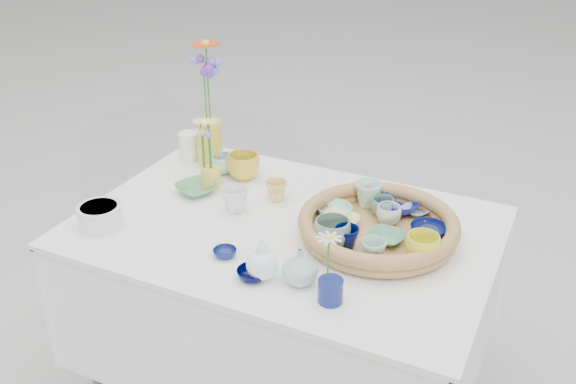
% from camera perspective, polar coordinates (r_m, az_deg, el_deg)
% --- Properties ---
extents(wicker_tray, '(0.47, 0.47, 0.08)m').
position_cam_1_polar(wicker_tray, '(1.90, 8.02, -3.09)').
color(wicker_tray, brown).
rests_on(wicker_tray, display_table).
extents(tray_ceramic_0, '(0.16, 0.16, 0.04)m').
position_cam_1_polar(tray_ceramic_0, '(2.03, 9.83, -1.20)').
color(tray_ceramic_0, navy).
rests_on(tray_ceramic_0, wicker_tray).
extents(tray_ceramic_1, '(0.14, 0.14, 0.03)m').
position_cam_1_polar(tray_ceramic_1, '(1.92, 12.37, -3.40)').
color(tray_ceramic_1, '#0C1452').
rests_on(tray_ceramic_1, wicker_tray).
extents(tray_ceramic_2, '(0.13, 0.13, 0.08)m').
position_cam_1_polar(tray_ceramic_2, '(1.79, 11.85, -4.87)').
color(tray_ceramic_2, yellow).
rests_on(tray_ceramic_2, wicker_tray).
extents(tray_ceramic_3, '(0.11, 0.11, 0.03)m').
position_cam_1_polar(tray_ceramic_3, '(1.87, 8.72, -4.03)').
color(tray_ceramic_3, '#44875E').
rests_on(tray_ceramic_3, wicker_tray).
extents(tray_ceramic_4, '(0.13, 0.13, 0.08)m').
position_cam_1_polar(tray_ceramic_4, '(1.82, 3.95, -3.66)').
color(tray_ceramic_4, slate).
rests_on(tray_ceramic_4, wicker_tray).
extents(tray_ceramic_5, '(0.14, 0.14, 0.03)m').
position_cam_1_polar(tray_ceramic_5, '(1.98, 4.17, -1.71)').
color(tray_ceramic_5, '#98E2C5').
rests_on(tray_ceramic_5, wicker_tray).
extents(tray_ceramic_6, '(0.09, 0.09, 0.08)m').
position_cam_1_polar(tray_ceramic_6, '(2.04, 7.14, -0.20)').
color(tray_ceramic_6, '#B0E2C5').
rests_on(tray_ceramic_6, wicker_tray).
extents(tray_ceramic_7, '(0.08, 0.08, 0.06)m').
position_cam_1_polar(tray_ceramic_7, '(1.95, 8.94, -2.00)').
color(tray_ceramic_7, silver).
rests_on(tray_ceramic_7, wicker_tray).
extents(tray_ceramic_8, '(0.11, 0.11, 0.02)m').
position_cam_1_polar(tray_ceramic_8, '(2.03, 11.34, -1.62)').
color(tray_ceramic_8, '#99CFEB').
rests_on(tray_ceramic_8, wicker_tray).
extents(tray_ceramic_9, '(0.09, 0.09, 0.07)m').
position_cam_1_polar(tray_ceramic_9, '(1.82, 5.23, -4.08)').
color(tray_ceramic_9, '#00083F').
rests_on(tray_ceramic_9, wicker_tray).
extents(tray_ceramic_10, '(0.12, 0.12, 0.03)m').
position_cam_1_polar(tray_ceramic_10, '(1.93, 4.57, -2.66)').
color(tray_ceramic_10, '#E6D782').
rests_on(tray_ceramic_10, wicker_tray).
extents(tray_ceramic_11, '(0.08, 0.08, 0.07)m').
position_cam_1_polar(tray_ceramic_11, '(1.77, 7.57, -5.24)').
color(tray_ceramic_11, '#93C3B0').
rests_on(tray_ceramic_11, wicker_tray).
extents(tray_ceramic_12, '(0.09, 0.09, 0.06)m').
position_cam_1_polar(tray_ceramic_12, '(2.00, 8.40, -1.30)').
color(tray_ceramic_12, slate).
rests_on(tray_ceramic_12, wicker_tray).
extents(loose_ceramic_0, '(0.14, 0.14, 0.09)m').
position_cam_1_polar(loose_ceramic_0, '(2.25, -3.99, 2.29)').
color(loose_ceramic_0, gold).
rests_on(loose_ceramic_0, display_table).
extents(loose_ceramic_1, '(0.09, 0.09, 0.07)m').
position_cam_1_polar(loose_ceramic_1, '(2.10, -1.06, 0.13)').
color(loose_ceramic_1, '#E9BC68').
rests_on(loose_ceramic_1, display_table).
extents(loose_ceramic_2, '(0.17, 0.17, 0.03)m').
position_cam_1_polar(loose_ceramic_2, '(2.17, -8.15, 0.31)').
color(loose_ceramic_2, '#50935D').
rests_on(loose_ceramic_2, display_table).
extents(loose_ceramic_3, '(0.10, 0.10, 0.08)m').
position_cam_1_polar(loose_ceramic_3, '(2.04, -4.71, -0.71)').
color(loose_ceramic_3, silver).
rests_on(loose_ceramic_3, display_table).
extents(loose_ceramic_4, '(0.09, 0.09, 0.02)m').
position_cam_1_polar(loose_ceramic_4, '(1.83, -5.63, -5.39)').
color(loose_ceramic_4, '#0E1A55').
rests_on(loose_ceramic_4, display_table).
extents(loose_ceramic_5, '(0.09, 0.09, 0.07)m').
position_cam_1_polar(loose_ceramic_5, '(2.30, -5.85, 2.48)').
color(loose_ceramic_5, '#99D2CA').
rests_on(loose_ceramic_5, display_table).
extents(loose_ceramic_6, '(0.10, 0.10, 0.03)m').
position_cam_1_polar(loose_ceramic_6, '(1.73, -3.15, -7.27)').
color(loose_ceramic_6, '#00022E').
rests_on(loose_ceramic_6, display_table).
extents(fluted_bowl, '(0.17, 0.17, 0.07)m').
position_cam_1_polar(fluted_bowl, '(2.03, -16.36, -2.08)').
color(fluted_bowl, silver).
rests_on(fluted_bowl, display_table).
extents(bud_vase_paleblue, '(0.12, 0.12, 0.13)m').
position_cam_1_polar(bud_vase_paleblue, '(1.70, -2.32, -5.79)').
color(bud_vase_paleblue, white).
rests_on(bud_vase_paleblue, display_table).
extents(bud_vase_seafoam, '(0.12, 0.12, 0.10)m').
position_cam_1_polar(bud_vase_seafoam, '(1.69, 1.08, -6.61)').
color(bud_vase_seafoam, '#9BBBB6').
rests_on(bud_vase_seafoam, display_table).
extents(bud_vase_cobalt, '(0.08, 0.08, 0.06)m').
position_cam_1_polar(bud_vase_cobalt, '(1.64, 3.80, -8.75)').
color(bud_vase_cobalt, navy).
rests_on(bud_vase_cobalt, display_table).
extents(single_daisy, '(0.10, 0.10, 0.14)m').
position_cam_1_polar(single_daisy, '(1.59, 3.59, -5.90)').
color(single_daisy, silver).
rests_on(single_daisy, bud_vase_cobalt).
extents(tall_vase_yellow, '(0.11, 0.11, 0.17)m').
position_cam_1_polar(tall_vase_yellow, '(2.34, -6.97, 4.31)').
color(tall_vase_yellow, gold).
rests_on(tall_vase_yellow, display_table).
extents(gerbera, '(0.13, 0.13, 0.29)m').
position_cam_1_polar(gerbera, '(2.26, -7.12, 9.55)').
color(gerbera, '#DD4510').
rests_on(gerbera, tall_vase_yellow).
extents(hydrangea, '(0.09, 0.09, 0.27)m').
position_cam_1_polar(hydrangea, '(2.27, -7.36, 8.50)').
color(hydrangea, purple).
rests_on(hydrangea, tall_vase_yellow).
extents(white_pitcher, '(0.12, 0.09, 0.10)m').
position_cam_1_polar(white_pitcher, '(2.41, -8.74, 4.05)').
color(white_pitcher, silver).
rests_on(white_pitcher, display_table).
extents(daisy_cup, '(0.09, 0.09, 0.07)m').
position_cam_1_polar(daisy_cup, '(2.20, -6.88, 1.30)').
color(daisy_cup, gold).
rests_on(daisy_cup, display_table).
extents(daisy_posy, '(0.11, 0.11, 0.17)m').
position_cam_1_polar(daisy_posy, '(2.15, -7.31, 4.26)').
color(daisy_posy, white).
rests_on(daisy_posy, daisy_cup).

